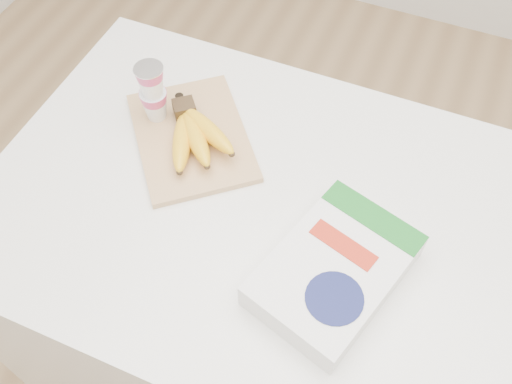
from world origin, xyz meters
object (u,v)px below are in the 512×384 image
cutting_board (191,137)px  bananas (194,134)px  yogurt_stack (153,91)px  cereal_box (334,270)px  table (271,303)px

cutting_board → bananas: (0.02, -0.02, 0.03)m
yogurt_stack → cereal_box: yogurt_stack is taller
cereal_box → cutting_board: bearing=169.5°
table → cereal_box: size_ratio=3.50×
table → cereal_box: (0.16, -0.10, 0.50)m
table → yogurt_stack: 0.67m
cereal_box → bananas: bearing=170.3°
table → yogurt_stack: yogurt_stack is taller
table → yogurt_stack: bearing=160.5°
table → cutting_board: size_ratio=3.80×
bananas → cereal_box: bearing=-26.4°
cutting_board → yogurt_stack: size_ratio=2.19×
table → cereal_box: 0.53m
yogurt_stack → cereal_box: (0.50, -0.23, -0.06)m
cutting_board → bananas: bananas is taller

